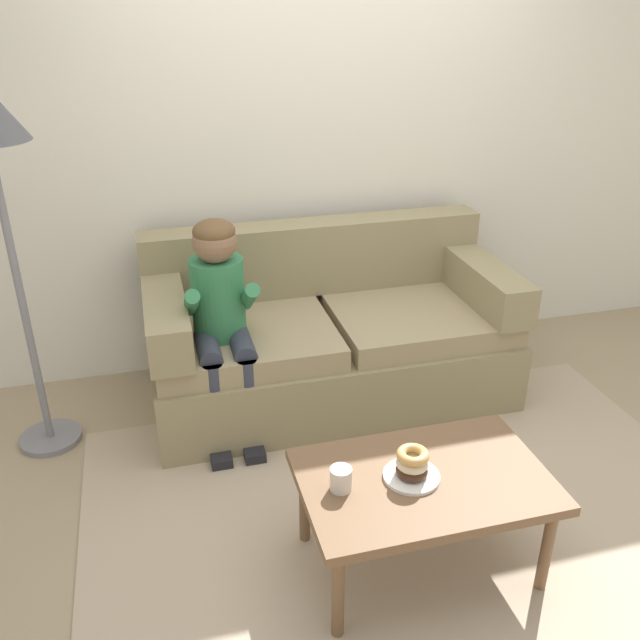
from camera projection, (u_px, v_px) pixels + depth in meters
ground at (394, 481)px, 3.14m from camera, size 10.00×10.00×0.00m
wall_back at (317, 120)px, 3.74m from camera, size 8.00×0.10×2.80m
area_rug at (415, 516)px, 2.92m from camera, size 2.79×1.98×0.01m
couch at (329, 338)px, 3.71m from camera, size 1.91×0.90×0.90m
coffee_table at (424, 486)px, 2.52m from camera, size 0.92×0.60×0.43m
person_child at (221, 310)px, 3.24m from camera, size 0.34×0.58×1.10m
plate at (411, 476)px, 2.49m from camera, size 0.21×0.21×0.01m
donut at (412, 471)px, 2.48m from camera, size 0.14×0.14×0.04m
donut_second at (412, 463)px, 2.46m from camera, size 0.13×0.13×0.04m
donut_third at (413, 455)px, 2.45m from camera, size 0.14×0.14×0.04m
mug at (341, 479)px, 2.42m from camera, size 0.08×0.08×0.09m
toy_controller at (482, 451)px, 3.30m from camera, size 0.23×0.09×0.05m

